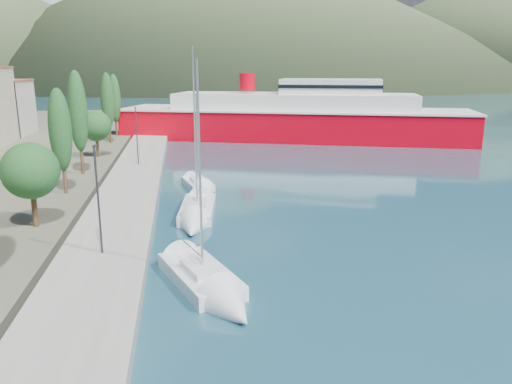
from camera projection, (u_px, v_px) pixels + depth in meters
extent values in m
plane|color=#1E4758|center=(197.00, 108.00, 132.87)|extent=(1400.00, 1400.00, 0.00)
cube|color=gray|center=(127.00, 197.00, 41.36)|extent=(5.00, 88.00, 0.80)
cone|color=gray|center=(241.00, 4.00, 659.19)|extent=(760.00, 760.00, 180.00)
cone|color=#425232|center=(233.00, 5.00, 392.96)|extent=(480.00, 480.00, 115.00)
cone|color=#425232|center=(503.00, 23.00, 408.63)|extent=(420.00, 420.00, 90.00)
cylinder|color=#47301E|center=(35.00, 210.00, 32.57)|extent=(0.36, 0.36, 2.28)
sphere|color=#1F4C21|center=(30.00, 171.00, 31.93)|extent=(3.65, 3.65, 3.65)
cylinder|color=#47301E|center=(65.00, 182.00, 41.27)|extent=(0.30, 0.30, 1.89)
ellipsoid|color=#1F4C21|center=(60.00, 130.00, 40.21)|extent=(1.80, 1.80, 6.72)
cylinder|color=#47301E|center=(82.00, 163.00, 48.62)|extent=(0.30, 0.30, 2.19)
ellipsoid|color=#1F4C21|center=(78.00, 111.00, 47.40)|extent=(1.80, 1.80, 7.76)
cylinder|color=#47301E|center=(98.00, 147.00, 57.80)|extent=(0.36, 0.36, 2.20)
sphere|color=#1F4C21|center=(96.00, 126.00, 57.19)|extent=(3.52, 3.52, 3.52)
cylinder|color=#47301E|center=(110.00, 135.00, 68.35)|extent=(0.30, 0.30, 2.09)
ellipsoid|color=#1F4C21|center=(108.00, 100.00, 67.19)|extent=(1.80, 1.80, 7.41)
cylinder|color=#47301E|center=(117.00, 129.00, 75.41)|extent=(0.30, 0.30, 2.01)
ellipsoid|color=#1F4C21|center=(114.00, 99.00, 74.29)|extent=(1.80, 1.80, 7.11)
cylinder|color=#2D2D33|center=(98.00, 201.00, 27.19)|extent=(0.12, 0.12, 6.00)
cube|color=#2D2D33|center=(95.00, 146.00, 26.69)|extent=(0.15, 0.50, 0.12)
cylinder|color=#2D2D33|center=(137.00, 136.00, 52.30)|extent=(0.12, 0.12, 6.00)
cube|color=#2D2D33|center=(135.00, 107.00, 51.80)|extent=(0.15, 0.50, 0.12)
cube|color=silver|center=(200.00, 278.00, 25.91)|extent=(4.47, 6.72, 1.00)
cube|color=silver|center=(203.00, 269.00, 25.39)|extent=(2.27, 2.86, 0.39)
cylinder|color=silver|center=(200.00, 171.00, 24.14)|extent=(0.12, 0.12, 10.52)
cone|color=silver|center=(233.00, 310.00, 22.49)|extent=(3.37, 3.59, 2.55)
cube|color=silver|center=(198.00, 210.00, 38.03)|extent=(3.19, 6.96, 0.95)
cube|color=silver|center=(197.00, 204.00, 37.44)|extent=(1.76, 2.84, 0.37)
cylinder|color=silver|center=(195.00, 129.00, 36.05)|extent=(0.12, 0.12, 11.61)
cone|color=silver|center=(193.00, 228.00, 33.86)|extent=(2.77, 3.40, 2.43)
cube|color=silver|center=(198.00, 185.00, 46.40)|extent=(3.03, 5.02, 0.80)
cube|color=silver|center=(198.00, 180.00, 45.99)|extent=(1.61, 2.10, 0.31)
cylinder|color=silver|center=(197.00, 138.00, 45.04)|extent=(0.12, 0.12, 8.03)
cone|color=silver|center=(206.00, 192.00, 43.70)|extent=(2.48, 2.58, 2.05)
cube|color=#C60011|center=(293.00, 126.00, 76.39)|extent=(52.97, 26.97, 5.05)
cube|color=silver|center=(294.00, 110.00, 75.77)|extent=(53.42, 27.39, 0.27)
cube|color=silver|center=(294.00, 103.00, 75.51)|extent=(37.03, 20.04, 2.70)
cube|color=silver|center=(330.00, 86.00, 73.99)|extent=(16.01, 11.03, 2.16)
cylinder|color=#C60011|center=(247.00, 82.00, 75.98)|extent=(2.34, 2.34, 2.52)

